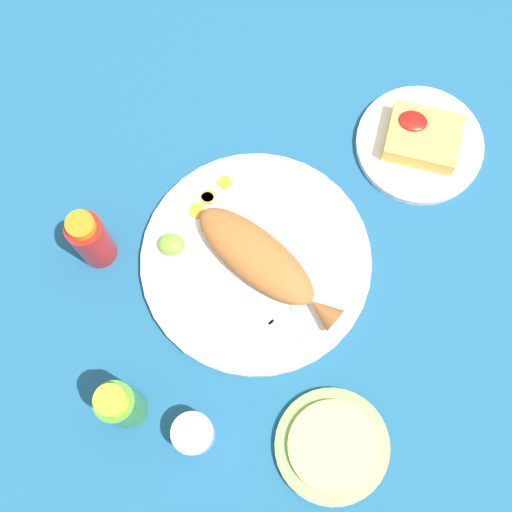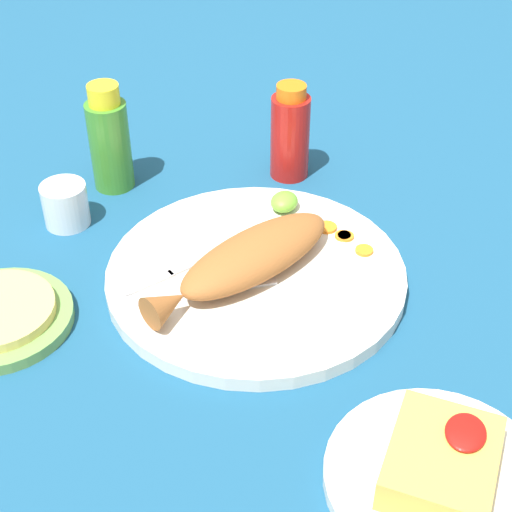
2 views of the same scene
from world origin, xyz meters
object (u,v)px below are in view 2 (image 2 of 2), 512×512
(hot_sauce_bottle_green, at_px, (109,140))
(main_plate, at_px, (256,275))
(fork_far, at_px, (178,269))
(hot_sauce_bottle_red, at_px, (290,134))
(side_plate_fries, at_px, (438,479))
(fried_fish, at_px, (248,259))
(salt_cup, at_px, (66,207))
(fork_near, at_px, (187,294))

(hot_sauce_bottle_green, bearing_deg, main_plate, -115.46)
(main_plate, xyz_separation_m, hot_sauce_bottle_green, (0.13, 0.26, 0.06))
(fork_far, relative_size, hot_sauce_bottle_green, 1.06)
(hot_sauce_bottle_red, relative_size, hot_sauce_bottle_green, 0.91)
(fork_far, distance_m, side_plate_fries, 0.39)
(fried_fish, distance_m, salt_cup, 0.27)
(main_plate, xyz_separation_m, fried_fish, (-0.01, 0.01, 0.03))
(fried_fish, bearing_deg, salt_cup, 109.37)
(hot_sauce_bottle_red, height_order, hot_sauce_bottle_green, hot_sauce_bottle_green)
(main_plate, xyz_separation_m, fork_far, (-0.04, 0.09, 0.01))
(hot_sauce_bottle_red, bearing_deg, main_plate, -169.81)
(main_plate, distance_m, hot_sauce_bottle_red, 0.25)
(main_plate, relative_size, hot_sauce_bottle_green, 2.33)
(fried_fish, bearing_deg, fork_far, 133.21)
(fork_near, height_order, fork_far, same)
(main_plate, height_order, salt_cup, salt_cup)
(main_plate, bearing_deg, side_plate_fries, -128.98)
(side_plate_fries, bearing_deg, salt_cup, 66.60)
(hot_sauce_bottle_red, bearing_deg, hot_sauce_bottle_green, 117.91)
(fried_fish, height_order, salt_cup, fried_fish)
(salt_cup, bearing_deg, main_plate, -94.47)
(hot_sauce_bottle_red, bearing_deg, fried_fish, -171.39)
(fork_near, bearing_deg, fried_fish, -163.64)
(fried_fish, bearing_deg, hot_sauce_bottle_green, 88.38)
(fork_far, bearing_deg, fork_near, 71.52)
(fried_fish, distance_m, hot_sauce_bottle_green, 0.29)
(main_plate, height_order, hot_sauce_bottle_red, hot_sauce_bottle_red)
(hot_sauce_bottle_red, height_order, salt_cup, hot_sauce_bottle_red)
(fork_near, distance_m, hot_sauce_bottle_green, 0.29)
(main_plate, xyz_separation_m, hot_sauce_bottle_red, (0.24, 0.04, 0.06))
(fork_far, bearing_deg, main_plate, 145.43)
(hot_sauce_bottle_green, bearing_deg, salt_cup, 173.57)
(main_plate, relative_size, hot_sauce_bottle_red, 2.57)
(hot_sauce_bottle_red, bearing_deg, side_plate_fries, -146.19)
(side_plate_fries, bearing_deg, fork_near, 66.53)
(main_plate, height_order, hot_sauce_bottle_green, hot_sauce_bottle_green)
(fried_fish, relative_size, hot_sauce_bottle_red, 1.89)
(main_plate, relative_size, fork_far, 2.21)
(hot_sauce_bottle_green, relative_size, side_plate_fries, 0.74)
(fork_near, relative_size, side_plate_fries, 0.77)
(fork_far, bearing_deg, fried_fish, 140.07)
(main_plate, xyz_separation_m, salt_cup, (0.02, 0.28, 0.02))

